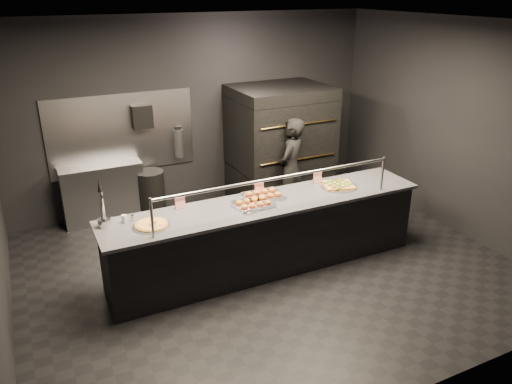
% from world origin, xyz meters
% --- Properties ---
extents(room, '(6.04, 6.00, 3.00)m').
position_xyz_m(room, '(-0.02, 0.05, 1.50)').
color(room, black).
rests_on(room, ground).
extents(service_counter, '(4.10, 0.78, 1.37)m').
position_xyz_m(service_counter, '(0.00, -0.00, 0.46)').
color(service_counter, black).
rests_on(service_counter, ground).
extents(pizza_oven, '(1.50, 1.23, 1.91)m').
position_xyz_m(pizza_oven, '(1.20, 1.90, 0.97)').
color(pizza_oven, black).
rests_on(pizza_oven, ground).
extents(prep_shelf, '(1.20, 0.35, 0.90)m').
position_xyz_m(prep_shelf, '(-1.60, 2.32, 0.45)').
color(prep_shelf, '#99999E').
rests_on(prep_shelf, ground).
extents(towel_dispenser, '(0.30, 0.20, 0.35)m').
position_xyz_m(towel_dispenser, '(-0.90, 2.39, 1.55)').
color(towel_dispenser, black).
rests_on(towel_dispenser, room).
extents(fire_extinguisher, '(0.14, 0.14, 0.51)m').
position_xyz_m(fire_extinguisher, '(-0.35, 2.40, 1.06)').
color(fire_extinguisher, '#B2B2B7').
rests_on(fire_extinguisher, room).
extents(beer_tap, '(0.14, 0.21, 0.56)m').
position_xyz_m(beer_tap, '(-1.92, 0.19, 1.08)').
color(beer_tap, silver).
rests_on(beer_tap, service_counter).
extents(round_pizza, '(0.42, 0.42, 0.03)m').
position_xyz_m(round_pizza, '(-1.45, -0.03, 0.94)').
color(round_pizza, silver).
rests_on(round_pizza, service_counter).
extents(slider_tray_a, '(0.52, 0.44, 0.07)m').
position_xyz_m(slider_tray_a, '(-0.20, -0.03, 0.95)').
color(slider_tray_a, silver).
rests_on(slider_tray_a, service_counter).
extents(slider_tray_b, '(0.54, 0.44, 0.08)m').
position_xyz_m(slider_tray_b, '(0.02, 0.15, 0.95)').
color(slider_tray_b, silver).
rests_on(slider_tray_b, service_counter).
extents(square_pizza, '(0.49, 0.49, 0.05)m').
position_xyz_m(square_pizza, '(1.07, 0.04, 0.94)').
color(square_pizza, silver).
rests_on(square_pizza, service_counter).
extents(condiment_jar, '(0.14, 0.05, 0.09)m').
position_xyz_m(condiment_jar, '(-1.67, 0.19, 0.96)').
color(condiment_jar, silver).
rests_on(condiment_jar, service_counter).
extents(tent_cards, '(2.04, 0.04, 0.15)m').
position_xyz_m(tent_cards, '(-0.03, 0.28, 1.00)').
color(tent_cards, white).
rests_on(tent_cards, service_counter).
extents(trash_bin, '(0.43, 0.43, 0.72)m').
position_xyz_m(trash_bin, '(-0.90, 2.22, 0.36)').
color(trash_bin, black).
rests_on(trash_bin, ground).
extents(worker, '(0.69, 0.66, 1.58)m').
position_xyz_m(worker, '(1.02, 1.21, 0.79)').
color(worker, black).
rests_on(worker, ground).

